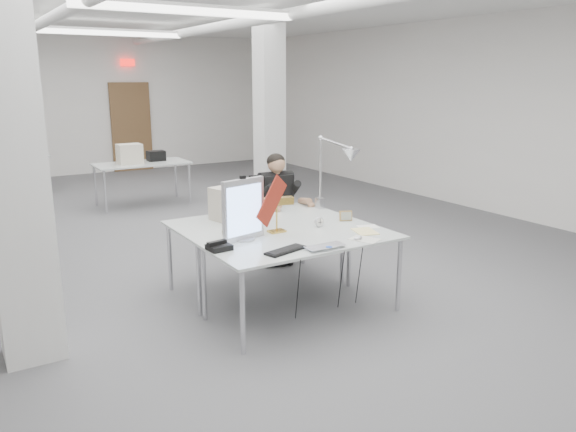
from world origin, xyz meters
name	(u,v)px	position (x,y,z in m)	size (l,w,h in m)	color
room_shell	(194,119)	(0.04, 0.13, 1.69)	(10.04, 14.04, 3.24)	#535356
desk_main	(304,240)	(0.00, -2.50, 0.74)	(1.80, 0.90, 0.03)	silver
desk_second	(257,220)	(0.00, -1.60, 0.74)	(1.80, 0.90, 0.03)	silver
bg_desk_a	(142,163)	(0.20, 3.00, 0.74)	(1.60, 0.80, 0.03)	silver
bg_desk_b	(2,157)	(-1.80, 5.20, 0.74)	(1.60, 0.80, 0.03)	silver
office_chair	(275,222)	(0.58, -0.97, 0.50)	(0.49, 0.49, 1.00)	black
seated_person	(277,191)	(0.58, -1.02, 0.90)	(0.49, 0.62, 0.93)	black
monitor	(243,210)	(-0.48, -2.22, 1.04)	(0.46, 0.05, 0.57)	silver
pennant	(272,201)	(-0.20, -2.26, 1.10)	(0.46, 0.01, 0.19)	maroon
keyboard	(286,250)	(-0.34, -2.74, 0.76)	(0.40, 0.13, 0.02)	black
laptop	(329,249)	(0.00, -2.90, 0.77)	(0.37, 0.24, 0.03)	silver
mouse	(358,238)	(0.41, -2.78, 0.77)	(0.09, 0.06, 0.04)	silver
bankers_lamp	(277,215)	(-0.09, -2.16, 0.92)	(0.30, 0.12, 0.34)	gold
desk_phone	(219,247)	(-0.80, -2.39, 0.78)	(0.19, 0.17, 0.05)	black
picture_frame_left	(229,235)	(-0.61, -2.19, 0.81)	(0.13, 0.01, 0.11)	#9C8443
picture_frame_right	(346,216)	(0.74, -2.16, 0.81)	(0.14, 0.01, 0.11)	#A98348
desk_clock	(319,222)	(0.37, -2.21, 0.81)	(0.10, 0.10, 0.03)	#ABABB0
paper_stack_a	(364,239)	(0.47, -2.81, 0.76)	(0.19, 0.26, 0.01)	beige
paper_stack_b	(365,231)	(0.64, -2.60, 0.76)	(0.20, 0.27, 0.01)	#EFDE8F
paper_stack_c	(368,227)	(0.78, -2.47, 0.76)	(0.20, 0.14, 0.01)	white
beige_monitor	(232,204)	(-0.24, -1.49, 0.93)	(0.36, 0.34, 0.34)	#BAAE9A
architect_lamp	(334,169)	(0.85, -1.79, 1.24)	(0.26, 0.76, 0.97)	silver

